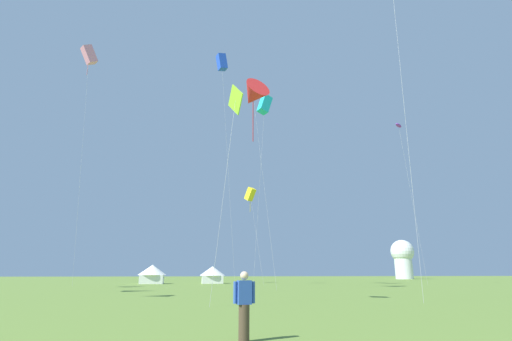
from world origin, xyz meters
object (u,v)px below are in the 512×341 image
at_px(person_spectator, 244,307).
at_px(festival_tent_right, 212,274).
at_px(kite_purple_parafoil, 399,126).
at_px(kite_yellow_box, 250,194).
at_px(kite_red_delta, 253,95).
at_px(kite_lime_diamond, 235,102).
at_px(observatory_dome, 403,257).
at_px(kite_cyan_box, 265,105).
at_px(kite_blue_box, 222,62).
at_px(festival_tent_center, 152,273).
at_px(kite_pink_box, 89,55).

height_order(person_spectator, festival_tent_right, festival_tent_right).
relative_size(kite_purple_parafoil, kite_yellow_box, 1.70).
height_order(kite_purple_parafoil, kite_red_delta, kite_purple_parafoil).
relative_size(kite_lime_diamond, observatory_dome, 1.22).
xyz_separation_m(kite_cyan_box, kite_purple_parafoil, (23.60, 4.52, -0.10)).
relative_size(kite_blue_box, festival_tent_center, 7.42).
height_order(kite_blue_box, festival_tent_center, kite_blue_box).
height_order(kite_red_delta, kite_lime_diamond, kite_red_delta).
distance_m(kite_blue_box, kite_lime_diamond, 36.55).
bearing_deg(person_spectator, observatory_dome, 58.18).
relative_size(kite_red_delta, observatory_dome, 2.16).
height_order(kite_blue_box, kite_purple_parafoil, kite_blue_box).
bearing_deg(kite_red_delta, person_spectator, -99.57).
xyz_separation_m(kite_cyan_box, person_spectator, (-8.58, -41.22, -24.60)).
height_order(person_spectator, observatory_dome, observatory_dome).
height_order(kite_purple_parafoil, kite_pink_box, kite_pink_box).
height_order(kite_pink_box, festival_tent_center, kite_pink_box).
relative_size(kite_pink_box, festival_tent_right, 8.59).
distance_m(person_spectator, festival_tent_right, 56.27).
xyz_separation_m(kite_purple_parafoil, festival_tent_center, (-39.25, 10.46, -23.71)).
bearing_deg(kite_red_delta, festival_tent_right, 95.54).
relative_size(kite_cyan_box, kite_lime_diamond, 2.03).
height_order(kite_yellow_box, person_spectator, kite_yellow_box).
height_order(kite_red_delta, kite_yellow_box, kite_red_delta).
xyz_separation_m(kite_pink_box, festival_tent_right, (20.64, 8.70, -33.10)).
xyz_separation_m(kite_blue_box, person_spectator, (-2.27, -42.34, -31.50)).
distance_m(kite_blue_box, person_spectator, 52.82).
distance_m(kite_yellow_box, kite_pink_box, 33.41).
distance_m(kite_cyan_box, festival_tent_right, 28.86).
xyz_separation_m(kite_pink_box, person_spectator, (18.07, -47.51, -33.77)).
relative_size(kite_cyan_box, kite_red_delta, 1.15).
xyz_separation_m(person_spectator, festival_tent_center, (-7.07, 56.21, 0.78)).
distance_m(kite_purple_parafoil, person_spectator, 61.06).
height_order(kite_blue_box, kite_cyan_box, kite_blue_box).
bearing_deg(kite_cyan_box, kite_pink_box, 166.73).
bearing_deg(kite_lime_diamond, kite_blue_box, 87.64).
bearing_deg(festival_tent_right, kite_lime_diamond, -92.01).
bearing_deg(kite_cyan_box, kite_purple_parafoil, 10.84).
bearing_deg(person_spectator, festival_tent_center, 97.17).
bearing_deg(kite_purple_parafoil, kite_yellow_box, 167.76).
relative_size(kite_purple_parafoil, observatory_dome, 2.39).
relative_size(kite_lime_diamond, kite_pink_box, 0.37).
relative_size(kite_blue_box, observatory_dome, 3.12).
bearing_deg(kite_blue_box, kite_lime_diamond, -92.36).
height_order(kite_cyan_box, kite_lime_diamond, kite_cyan_box).
bearing_deg(kite_cyan_box, observatory_dome, 46.69).
bearing_deg(person_spectator, kite_yellow_box, 81.08).
bearing_deg(kite_blue_box, person_spectator, -93.06).
bearing_deg(kite_blue_box, festival_tent_right, 88.74).
distance_m(kite_purple_parafoil, festival_tent_right, 39.42).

